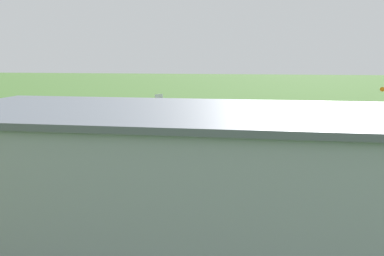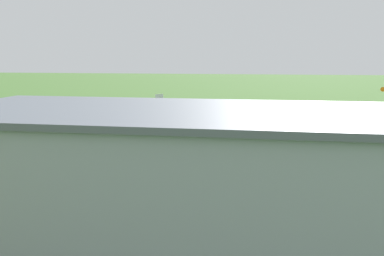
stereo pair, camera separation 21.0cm
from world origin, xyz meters
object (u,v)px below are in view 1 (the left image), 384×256
Objects in this scene: hangar at (225,177)px; windsock at (384,93)px; person_beside_truck at (370,174)px; person_watching_takeoff at (360,169)px; car_silver at (77,164)px; biplane at (180,109)px; car_grey at (3,163)px.

windsock is at bearing -112.48° from hangar.
person_watching_takeoff reaches higher than person_beside_truck.
hangar is 6.99× the size of car_silver.
biplane is (10.25, -40.52, -0.64)m from hangar.
biplane is 5.42× the size of person_beside_truck.
car_grey is 2.61× the size of person_beside_truck.
car_silver is at bearing 80.05° from biplane.
car_silver is 25.05m from person_watching_takeoff.
person_watching_takeoff is 24.94m from windsock.
car_silver is 2.91× the size of person_beside_truck.
person_watching_takeoff is at bearing -121.61° from hangar.
hangar reaches higher than windsock.
car_grey is at bearing 66.68° from biplane.
biplane reaches higher than car_grey.
car_grey is 0.66× the size of windsock.
car_silver is at bearing 1.42° from person_beside_truck.
windsock reaches higher than person_beside_truck.
person_beside_truck is (-25.52, -0.63, -0.01)m from car_silver.
person_beside_truck is 1.53m from person_watching_takeoff.
car_silver is 1.11× the size of car_grey.
car_silver is (14.83, -14.42, -2.99)m from hangar.
biplane is 33.06m from person_beside_truck.
windsock is (-26.83, 0.45, 2.57)m from biplane.
car_grey is at bearing 34.37° from windsock.
windsock is (-38.32, -26.21, 4.90)m from car_grey.
biplane reaches higher than car_silver.
windsock is at bearing -103.24° from person_beside_truck.
person_watching_takeoff reaches higher than car_grey.
hangar reaches higher than person_watching_takeoff.
hangar is 25.95m from car_grey.
windsock reaches higher than car_grey.
hangar is 19.57m from person_watching_takeoff.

